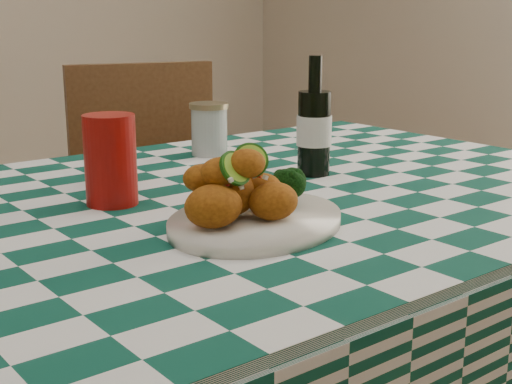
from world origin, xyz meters
TOP-DOWN VIEW (x-y plane):
  - plate at (-0.06, -0.18)m, footprint 0.39×0.35m
  - fried_chicken_pile at (-0.08, -0.18)m, footprint 0.16×0.12m
  - broccoli_side at (0.04, -0.17)m, footprint 0.09×0.09m
  - red_tumbler at (-0.17, 0.08)m, footprint 0.09×0.09m
  - ketchup_bottle at (-0.09, 0.22)m, footprint 0.08×0.08m
  - mason_jar at (0.21, 0.33)m, footprint 0.12×0.12m
  - beer_bottle at (0.26, 0.03)m, footprint 0.08×0.08m
  - wooden_chair_right at (0.29, 0.68)m, footprint 0.54×0.55m

SIDE VIEW (x-z plane):
  - wooden_chair_right at x=0.29m, z-range 0.00..0.96m
  - plate at x=-0.06m, z-range 0.79..0.80m
  - broccoli_side at x=0.04m, z-range 0.80..0.87m
  - mason_jar at x=0.21m, z-range 0.79..0.91m
  - ketchup_bottle at x=-0.09m, z-range 0.79..0.92m
  - fried_chicken_pile at x=-0.08m, z-range 0.80..0.91m
  - red_tumbler at x=-0.17m, z-range 0.79..0.94m
  - beer_bottle at x=0.26m, z-range 0.79..1.02m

